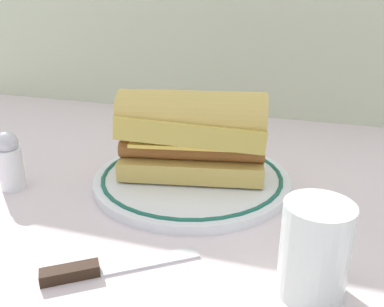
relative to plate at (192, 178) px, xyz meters
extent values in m
plane|color=silver|center=(-0.01, 0.02, -0.01)|extent=(1.50, 1.50, 0.00)
cylinder|color=white|center=(0.00, 0.00, 0.00)|extent=(0.28, 0.28, 0.01)
torus|color=#195947|center=(0.00, 0.00, 0.00)|extent=(0.26, 0.26, 0.01)
cube|color=tan|center=(0.00, 0.00, 0.02)|extent=(0.21, 0.12, 0.03)
cylinder|color=brown|center=(0.00, -0.01, 0.04)|extent=(0.20, 0.06, 0.02)
cylinder|color=brown|center=(0.00, 0.01, 0.04)|extent=(0.20, 0.06, 0.02)
cube|color=#EFC64C|center=(0.00, 0.00, 0.06)|extent=(0.17, 0.11, 0.01)
cube|color=gold|center=(0.00, 0.00, 0.08)|extent=(0.21, 0.12, 0.04)
cylinder|color=tan|center=(0.00, 0.00, 0.09)|extent=(0.21, 0.11, 0.07)
cylinder|color=silver|center=(0.17, -0.18, 0.04)|extent=(0.06, 0.06, 0.09)
cylinder|color=gold|center=(0.17, -0.18, 0.02)|extent=(0.05, 0.05, 0.05)
cylinder|color=white|center=(-0.23, -0.09, 0.02)|extent=(0.03, 0.03, 0.06)
sphere|color=silver|center=(-0.23, -0.09, 0.06)|extent=(0.03, 0.03, 0.03)
cube|color=silver|center=(0.02, -0.19, -0.01)|extent=(0.09, 0.07, 0.01)
cube|color=black|center=(-0.05, -0.23, 0.00)|extent=(0.05, 0.05, 0.01)
camera|label=1|loc=(0.16, -0.50, 0.25)|focal=38.09mm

